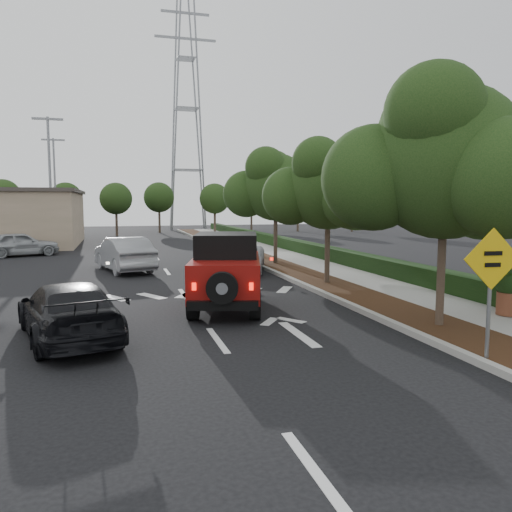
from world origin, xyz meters
name	(u,v)px	position (x,y,z in m)	size (l,w,h in m)	color
ground	(218,340)	(0.00, 0.00, 0.00)	(120.00, 120.00, 0.00)	black
curb	(262,267)	(4.60, 12.00, 0.07)	(0.20, 70.00, 0.15)	#9E9B93
planting_strip	(282,266)	(5.60, 12.00, 0.06)	(1.80, 70.00, 0.12)	black
sidewalk	(317,265)	(7.50, 12.00, 0.06)	(2.00, 70.00, 0.12)	gray
hedge	(343,258)	(8.90, 12.00, 0.40)	(0.80, 70.00, 0.80)	black
transmission_tower	(188,230)	(6.00, 48.00, 0.00)	(7.00, 4.00, 28.00)	slate
street_tree_near	(439,329)	(5.60, -0.50, 0.00)	(3.80, 3.80, 5.92)	black
street_tree_mid	(327,285)	(5.60, 6.50, 0.00)	(3.20, 3.20, 5.32)	black
street_tree_far	(275,265)	(5.60, 13.00, 0.00)	(3.40, 3.40, 5.62)	black
light_pole_a	(53,249)	(-6.50, 26.00, 0.00)	(2.00, 0.22, 9.00)	slate
light_pole_b	(57,238)	(-7.50, 38.00, 0.00)	(2.00, 0.22, 9.00)	slate
red_jeep	(227,270)	(0.98, 3.49, 1.15)	(2.91, 4.61, 2.26)	black
silver_suv_ahead	(238,257)	(3.20, 11.16, 0.69)	(2.28, 4.94, 1.37)	#B4B5BC
black_suv_oncoming	(68,311)	(-3.32, 0.99, 0.68)	(1.90, 4.66, 1.35)	black
silver_sedan_oncoming	(124,254)	(-1.89, 12.82, 0.80)	(1.69, 4.85, 1.60)	#929499
parked_suv	(20,244)	(-7.77, 21.22, 0.74)	(1.74, 4.33, 1.48)	#9CA0A4
speed_hump_sign	(491,275)	(4.80, -3.14, 1.78)	(1.20, 0.15, 2.57)	slate
terracotta_planter	(509,286)	(8.08, -0.09, 0.91)	(0.78, 0.78, 1.35)	brown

